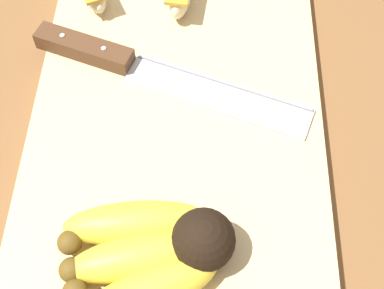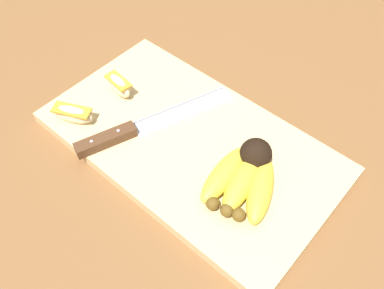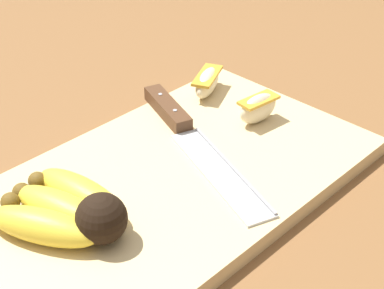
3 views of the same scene
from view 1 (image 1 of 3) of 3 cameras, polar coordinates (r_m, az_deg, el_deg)
ground_plane at (r=0.52m, az=0.30°, el=0.96°), size 6.00×6.00×0.00m
cutting_board at (r=0.50m, az=-1.73°, el=0.02°), size 0.48×0.27×0.02m
banana_bunch at (r=0.43m, az=-4.17°, el=-11.23°), size 0.12×0.14×0.05m
chefs_knife at (r=0.54m, az=-6.54°, el=8.33°), size 0.12×0.27×0.02m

